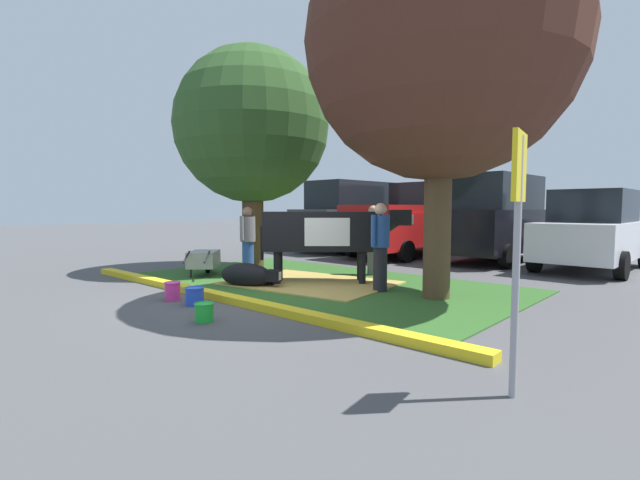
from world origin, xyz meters
The scene contains 20 objects.
ground_plane centered at (0.00, 0.00, 0.00)m, with size 80.00×80.00×0.00m, color #4C4C4F.
grass_island centered at (-0.41, 1.75, 0.01)m, with size 8.16×4.56×0.02m, color #2D5B23.
curb_yellow centered at (-0.41, -0.68, 0.06)m, with size 9.36×0.24×0.12m, color yellow.
hay_bedding centered at (-0.38, 1.49, 0.03)m, with size 3.20×2.40×0.04m, color tan.
shade_tree_left centered at (-3.07, 2.20, 3.62)m, with size 3.88×3.88×5.59m.
shade_tree_right centered at (2.24, 1.90, 4.29)m, with size 4.56×4.56×6.59m.
cow_holstein centered at (-0.21, 1.76, 1.08)m, with size 2.58×2.38×1.53m.
calf_lying centered at (-1.08, 0.42, 0.24)m, with size 1.32×0.86×0.48m.
person_handler centered at (1.18, 1.74, 0.89)m, with size 0.34×0.53×1.66m.
person_visitor_near centered at (-0.12, 3.34, 0.87)m, with size 0.53×0.34×1.63m.
person_visitor_far centered at (-2.05, 1.22, 0.86)m, with size 0.34×0.51×1.60m.
wheelbarrow centered at (-2.95, 0.65, 0.39)m, with size 1.34×1.36×0.63m.
parking_sign centered at (4.65, -1.37, 1.54)m, with size 0.11×0.44×2.18m.
bucket_pink centered at (-1.03, -1.24, 0.16)m, with size 0.28×0.28×0.31m.
bucket_blue centered at (-0.43, -1.18, 0.15)m, with size 0.32×0.32×0.29m.
bucket_green centered at (0.61, -1.69, 0.14)m, with size 0.28×0.28×0.26m.
suv_dark_grey centered at (-4.30, 7.82, 1.27)m, with size 2.25×4.67×2.52m.
pickup_truck_black centered at (-1.79, 7.90, 1.11)m, with size 2.37×5.47×2.42m.
suv_black centered at (0.88, 8.12, 1.27)m, with size 2.25×4.67×2.52m.
sedan_red centered at (3.44, 7.87, 0.98)m, with size 2.15×4.46×2.02m.
Camera 1 is at (5.89, -5.13, 1.58)m, focal length 25.10 mm.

